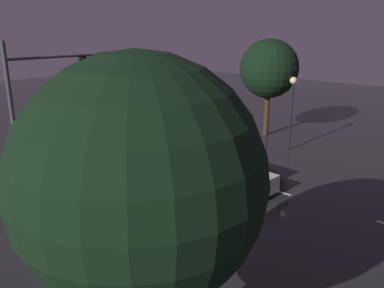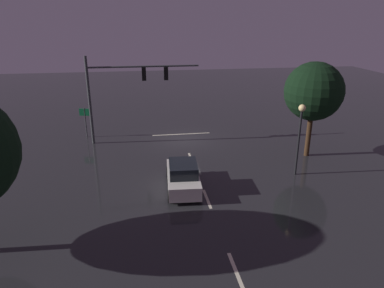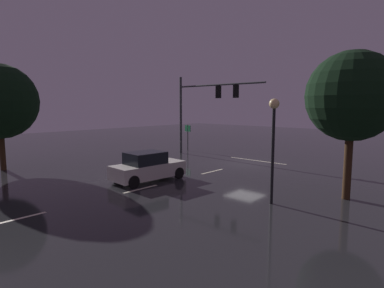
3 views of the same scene
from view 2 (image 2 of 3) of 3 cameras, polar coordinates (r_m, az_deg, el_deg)
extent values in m
plane|color=#232326|center=(29.18, -1.33, 0.57)|extent=(80.00, 80.00, 0.00)
cylinder|color=#383A3D|center=(28.71, -16.17, 6.63)|extent=(0.22, 0.22, 6.90)
cylinder|color=#383A3D|center=(28.02, -7.81, 12.27)|extent=(8.55, 0.14, 0.14)
cube|color=black|center=(28.10, -7.75, 11.12)|extent=(0.32, 0.36, 1.00)
sphere|color=black|center=(28.24, -7.79, 11.82)|extent=(0.20, 0.20, 0.20)
sphere|color=yellow|center=(28.29, -7.76, 11.18)|extent=(0.20, 0.20, 0.20)
sphere|color=black|center=(28.34, -7.73, 10.54)|extent=(0.20, 0.20, 0.20)
cube|color=black|center=(28.18, -4.21, 11.27)|extent=(0.32, 0.36, 1.00)
sphere|color=black|center=(28.32, -4.26, 11.97)|extent=(0.20, 0.20, 0.20)
sphere|color=yellow|center=(28.37, -4.25, 11.33)|extent=(0.20, 0.20, 0.20)
sphere|color=black|center=(28.42, -4.23, 10.69)|extent=(0.20, 0.20, 0.20)
cube|color=beige|center=(25.48, -0.15, -2.38)|extent=(0.16, 2.20, 0.01)
cube|color=beige|center=(20.14, 2.44, -8.80)|extent=(0.16, 2.20, 0.01)
cube|color=beige|center=(15.30, 7.03, -19.50)|extent=(0.16, 2.20, 0.01)
cube|color=beige|center=(30.75, -1.74, 1.60)|extent=(5.00, 0.16, 0.01)
cube|color=silver|center=(21.02, -1.45, -5.61)|extent=(2.07, 4.41, 0.80)
cube|color=black|center=(20.52, -1.43, -3.98)|extent=(1.73, 2.20, 0.68)
cylinder|color=black|center=(22.55, -3.85, -4.57)|extent=(0.26, 0.69, 0.68)
cylinder|color=black|center=(22.64, 0.42, -4.42)|extent=(0.26, 0.69, 0.68)
cylinder|color=black|center=(19.69, -3.60, -8.43)|extent=(0.26, 0.69, 0.68)
cylinder|color=black|center=(19.79, 1.31, -8.24)|extent=(0.26, 0.69, 0.68)
sphere|color=#F9EFC6|center=(22.90, -3.42, -3.27)|extent=(0.20, 0.20, 0.20)
sphere|color=#F9EFC6|center=(22.97, -0.18, -3.16)|extent=(0.20, 0.20, 0.20)
cylinder|color=black|center=(23.22, 16.75, 0.07)|extent=(0.14, 0.14, 4.24)
sphere|color=#F9D88C|center=(22.58, 17.33, 5.56)|extent=(0.44, 0.44, 0.44)
cylinder|color=#383A3D|center=(30.97, -16.76, 3.31)|extent=(0.09, 0.09, 2.51)
cube|color=#0F6033|center=(30.74, -16.92, 4.92)|extent=(0.89, 0.27, 0.60)
cylinder|color=#382314|center=(26.90, 18.28, 1.47)|extent=(0.36, 0.36, 3.23)
sphere|color=black|center=(26.13, 19.03, 8.02)|extent=(4.08, 4.08, 4.08)
camera|label=1|loc=(14.99, -61.30, 0.94)|focal=36.17mm
camera|label=3|loc=(18.67, 54.23, -5.42)|focal=29.54mm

